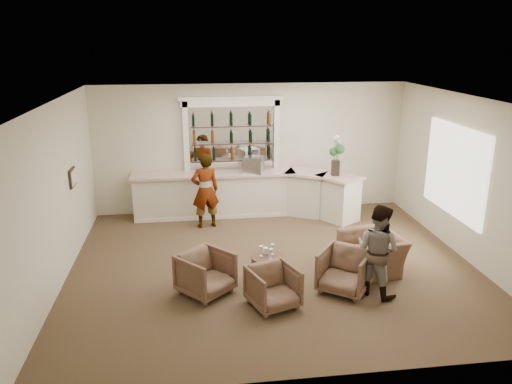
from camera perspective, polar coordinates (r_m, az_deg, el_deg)
The scene contains 19 objects.
ground at distance 10.17m, azimuth 1.90°, elevation -8.36°, with size 8.00×8.00×0.00m, color brown.
room_shell at distance 10.11m, azimuth 2.29°, elevation 5.51°, with size 8.04×7.02×3.32m.
bar_counter at distance 12.70m, azimuth -1.01°, elevation -0.24°, with size 5.72×1.80×1.14m.
back_bar_alcove at distance 12.71m, azimuth -2.78°, elevation 6.54°, with size 2.64×0.25×3.00m.
cocktail_table at distance 9.45m, azimuth 1.34°, elevation -8.76°, with size 0.61×0.61×0.50m, color #492C1F.
sommelier at distance 11.91m, azimuth -5.83°, elevation 0.18°, with size 0.67×0.44×1.83m, color gray.
guest at distance 9.03m, azimuth 13.74°, elevation -6.48°, with size 0.81×0.63×1.67m, color gray.
armchair_left at distance 9.02m, azimuth -5.77°, elevation -9.25°, with size 0.82×0.85×0.77m, color brown.
armchair_center at distance 8.59m, azimuth 1.98°, elevation -10.82°, with size 0.76×0.78×0.71m, color brown.
armchair_right at distance 9.19m, azimuth 10.11°, elevation -8.86°, with size 0.83×0.86×0.78m, color brown.
armchair_far at distance 10.06m, azimuth 13.11°, elevation -6.80°, with size 1.14×1.00×0.74m, color brown.
espresso_machine at distance 12.49m, azimuth -0.27°, elevation 3.13°, with size 0.46×0.39×0.41m, color silver.
flower_vase at distance 12.31m, azimuth 9.14°, elevation 4.43°, with size 0.27×0.27×1.00m.
wine_glass_bar_left at distance 12.57m, azimuth -1.10°, elevation 2.76°, with size 0.07×0.07×0.21m, color white, non-canonical shape.
wine_glass_bar_right at distance 12.51m, azimuth -0.87°, elevation 2.69°, with size 0.07×0.07×0.21m, color white, non-canonical shape.
wine_glass_tbl_a at distance 9.31m, azimuth 0.59°, elevation -6.76°, with size 0.07×0.07×0.21m, color white, non-canonical shape.
wine_glass_tbl_b at distance 9.39m, azimuth 1.88°, elevation -6.57°, with size 0.07×0.07×0.21m, color white, non-canonical shape.
wine_glass_tbl_c at distance 9.19m, azimuth 1.73°, elevation -7.11°, with size 0.07×0.07×0.21m, color white, non-canonical shape.
napkin_holder at distance 9.44m, azimuth 1.10°, elevation -6.71°, with size 0.08×0.08×0.12m, color white.
Camera 1 is at (-1.54, -9.03, 4.40)m, focal length 35.00 mm.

